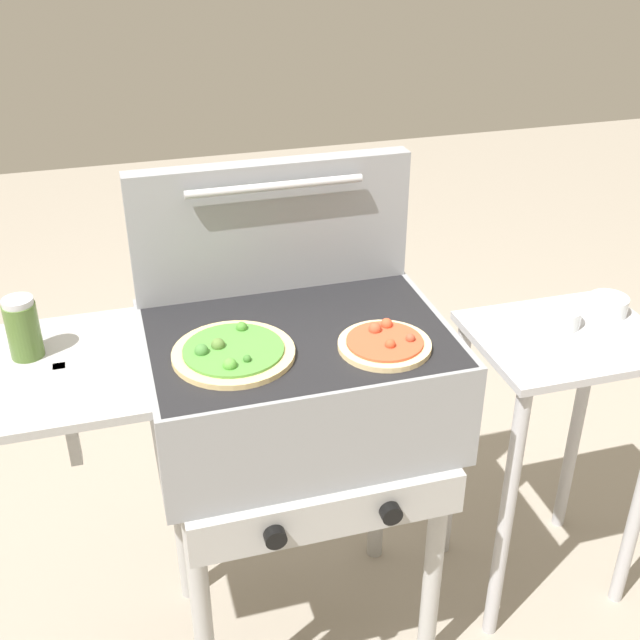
% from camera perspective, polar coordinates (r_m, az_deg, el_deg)
% --- Properties ---
extents(ground_plane, '(8.00, 8.00, 0.00)m').
position_cam_1_polar(ground_plane, '(2.26, -1.30, -20.89)').
color(ground_plane, gray).
extents(grill, '(0.96, 0.53, 0.90)m').
position_cam_1_polar(grill, '(1.74, -1.99, -5.05)').
color(grill, gray).
rests_on(grill, ground_plane).
extents(grill_lid_open, '(0.63, 0.08, 0.30)m').
position_cam_1_polar(grill_lid_open, '(1.79, -3.46, 6.71)').
color(grill_lid_open, gray).
rests_on(grill_lid_open, grill).
extents(pizza_pepperoni, '(0.19, 0.19, 0.04)m').
position_cam_1_polar(pizza_pepperoni, '(1.62, 4.64, -1.66)').
color(pizza_pepperoni, beige).
rests_on(pizza_pepperoni, grill).
extents(pizza_veggie, '(0.25, 0.25, 0.04)m').
position_cam_1_polar(pizza_veggie, '(1.59, -6.25, -2.30)').
color(pizza_veggie, '#E0C17F').
rests_on(pizza_veggie, grill).
extents(sauce_jar, '(0.06, 0.06, 0.13)m').
position_cam_1_polar(sauce_jar, '(1.66, -20.44, -0.54)').
color(sauce_jar, '#4C6B2D').
rests_on(sauce_jar, grill).
extents(prep_table, '(0.44, 0.36, 0.79)m').
position_cam_1_polar(prep_table, '(2.10, 16.36, -6.37)').
color(prep_table, '#B2B2B7').
rests_on(prep_table, ground_plane).
extents(topping_bowl_near, '(0.10, 0.10, 0.04)m').
position_cam_1_polar(topping_bowl_near, '(2.00, 16.75, 0.21)').
color(topping_bowl_near, silver).
rests_on(topping_bowl_near, prep_table).
extents(topping_bowl_far, '(0.09, 0.09, 0.04)m').
position_cam_1_polar(topping_bowl_far, '(2.09, 19.87, 0.96)').
color(topping_bowl_far, silver).
rests_on(topping_bowl_far, prep_table).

